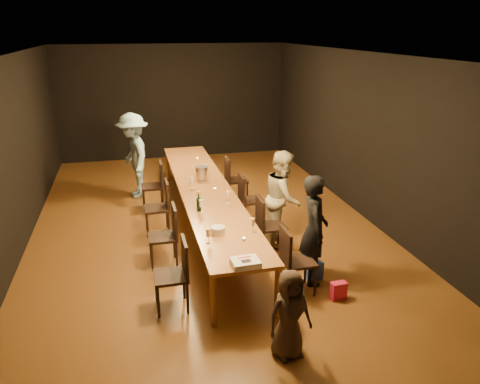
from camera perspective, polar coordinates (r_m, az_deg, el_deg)
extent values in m
plane|color=#4D2713|center=(8.45, -4.17, -4.34)|extent=(10.00, 10.00, 0.00)
cube|color=black|center=(12.84, -8.18, 10.78)|extent=(6.00, 0.04, 3.00)
cube|color=black|center=(3.48, 9.69, -14.20)|extent=(6.00, 0.04, 3.00)
cube|color=black|center=(8.07, -25.99, 3.81)|extent=(0.04, 10.00, 3.00)
cube|color=black|center=(8.93, 15.03, 6.50)|extent=(0.04, 10.00, 3.00)
cube|color=silver|center=(7.74, -4.74, 16.40)|extent=(6.00, 10.00, 0.04)
cube|color=brown|center=(8.19, -4.29, 0.30)|extent=(0.90, 6.00, 0.05)
cylinder|color=brown|center=(5.70, -3.27, -13.03)|extent=(0.08, 0.08, 0.70)
cylinder|color=brown|center=(5.87, 4.60, -12.02)|extent=(0.08, 0.08, 0.70)
cylinder|color=brown|center=(11.00, -8.83, 3.14)|extent=(0.08, 0.08, 0.70)
cylinder|color=brown|center=(11.09, -4.71, 3.44)|extent=(0.08, 0.08, 0.70)
imported|color=black|center=(6.51, 9.02, -4.56)|extent=(0.50, 0.64, 1.57)
imported|color=beige|center=(7.66, 5.28, -0.66)|extent=(0.84, 0.93, 1.56)
imported|color=#85AFCE|center=(9.95, -12.81, 4.32)|extent=(0.85, 1.24, 1.77)
imported|color=#3B2C21|center=(5.19, 6.06, -14.60)|extent=(0.55, 0.40, 1.03)
cube|color=#D11F47|center=(6.44, 11.91, -11.70)|extent=(0.21, 0.13, 0.24)
cube|color=#2542A3|center=(6.83, 9.13, -9.47)|extent=(0.25, 0.20, 0.26)
cube|color=white|center=(5.57, 0.68, -8.62)|extent=(0.34, 0.28, 0.07)
cube|color=black|center=(5.53, 0.75, -8.40)|extent=(0.12, 0.09, 0.00)
cube|color=red|center=(5.61, 0.51, -7.97)|extent=(0.17, 0.04, 0.00)
cylinder|color=silver|center=(6.37, -2.70, -4.71)|extent=(0.22, 0.22, 0.11)
cylinder|color=#AFAFB4|center=(8.63, -4.74, 2.33)|extent=(0.29, 0.29, 0.24)
cylinder|color=#B2B7B2|center=(6.21, 0.47, -5.75)|extent=(0.05, 0.05, 0.03)
cylinder|color=#B2B7B2|center=(8.07, -3.08, 0.33)|extent=(0.05, 0.05, 0.03)
cylinder|color=#B2B7B2|center=(9.97, -5.26, 4.05)|extent=(0.05, 0.05, 0.03)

